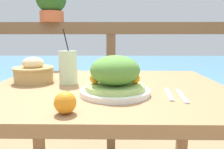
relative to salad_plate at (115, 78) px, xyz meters
name	(u,v)px	position (x,y,z in m)	size (l,w,h in m)	color
patio_table	(108,108)	(-0.03, 0.14, -0.17)	(1.06, 0.87, 0.76)	#997047
railing_fence	(111,58)	(-0.03, 0.90, -0.01)	(2.80, 0.08, 1.09)	brown
sea_backdrop	(114,76)	(-0.03, 3.40, -0.61)	(12.00, 4.00, 0.43)	teal
salad_plate	(115,78)	(0.00, 0.00, 0.00)	(0.27, 0.27, 0.15)	white
drink_glass	(68,67)	(-0.22, 0.19, 0.01)	(0.09, 0.09, 0.25)	beige
bread_basket	(34,72)	(-0.40, 0.22, -0.01)	(0.19, 0.19, 0.12)	tan
potted_plant	(51,2)	(-0.49, 0.90, 0.41)	(0.23, 0.23, 0.29)	#B75B38
fork	(169,94)	(0.21, 0.00, -0.06)	(0.04, 0.18, 0.00)	silver
knife	(182,96)	(0.25, -0.03, -0.06)	(0.03, 0.18, 0.00)	silver
orange_near_basket	(65,103)	(-0.14, -0.22, -0.03)	(0.07, 0.07, 0.07)	orange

